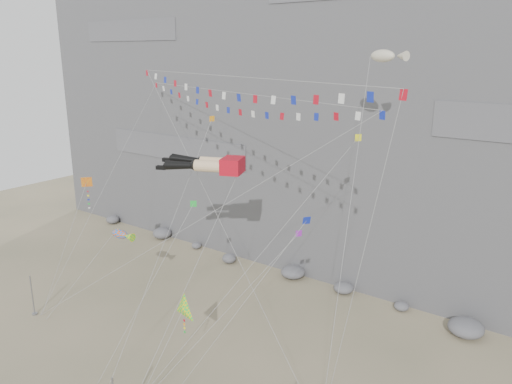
% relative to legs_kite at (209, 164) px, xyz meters
% --- Properties ---
extents(ground, '(120.00, 120.00, 0.00)m').
position_rel_legs_kite_xyz_m(ground, '(0.70, -4.72, -14.59)').
color(ground, gray).
rests_on(ground, ground).
extents(cliff, '(80.00, 28.00, 50.00)m').
position_rel_legs_kite_xyz_m(cliff, '(0.70, 27.28, 10.41)').
color(cliff, slate).
rests_on(cliff, ground).
extents(talus_boulders, '(60.00, 3.00, 1.20)m').
position_rel_legs_kite_xyz_m(talus_boulders, '(0.70, 12.28, -13.99)').
color(talus_boulders, slate).
rests_on(talus_boulders, ground).
extents(anchor_pole_left, '(0.12, 0.12, 3.91)m').
position_rel_legs_kite_xyz_m(anchor_pole_left, '(-14.46, -8.47, -12.64)').
color(anchor_pole_left, gray).
rests_on(anchor_pole_left, ground).
extents(legs_kite, '(8.30, 15.68, 20.50)m').
position_rel_legs_kite_xyz_m(legs_kite, '(0.00, 0.00, 0.00)').
color(legs_kite, '#B70B1B').
rests_on(legs_kite, ground).
extents(flag_banner_upper, '(32.71, 19.80, 27.07)m').
position_rel_legs_kite_xyz_m(flag_banner_upper, '(-1.70, 5.45, 5.34)').
color(flag_banner_upper, '#B70B1B').
rests_on(flag_banner_upper, ground).
extents(flag_banner_lower, '(29.85, 10.78, 24.85)m').
position_rel_legs_kite_xyz_m(flag_banner_lower, '(2.98, -0.71, 7.08)').
color(flag_banner_lower, '#B70B1B').
rests_on(flag_banner_lower, ground).
extents(harlequin_kite, '(3.20, 5.68, 13.19)m').
position_rel_legs_kite_xyz_m(harlequin_kite, '(-11.92, -3.40, -2.62)').
color(harlequin_kite, red).
rests_on(harlequin_kite, ground).
extents(fish_windsock, '(4.94, 7.07, 10.04)m').
position_rel_legs_kite_xyz_m(fish_windsock, '(-9.45, -2.07, -7.51)').
color(fish_windsock, '#E2540B').
rests_on(fish_windsock, ground).
extents(delta_kite, '(2.54, 6.65, 8.20)m').
position_rel_legs_kite_xyz_m(delta_kite, '(3.11, -6.73, -9.12)').
color(delta_kite, yellow).
rests_on(delta_kite, ground).
extents(blimp_windsock, '(4.64, 14.21, 26.61)m').
position_rel_legs_kite_xyz_m(blimp_windsock, '(11.47, 6.71, 8.46)').
color(blimp_windsock, beige).
rests_on(blimp_windsock, ground).
extents(small_kite_a, '(3.45, 15.93, 23.49)m').
position_rel_legs_kite_xyz_m(small_kite_a, '(-3.27, 3.93, 2.56)').
color(small_kite_a, '#FF9E15').
rests_on(small_kite_a, ground).
extents(small_kite_b, '(6.70, 10.48, 15.61)m').
position_rel_legs_kite_xyz_m(small_kite_b, '(8.54, -0.25, -4.28)').
color(small_kite_b, purple).
rests_on(small_kite_b, ground).
extents(small_kite_c, '(1.16, 11.03, 15.31)m').
position_rel_legs_kite_xyz_m(small_kite_c, '(-0.95, -1.19, -3.46)').
color(small_kite_c, green).
rests_on(small_kite_c, ground).
extents(small_kite_d, '(9.17, 15.75, 24.39)m').
position_rel_legs_kite_xyz_m(small_kite_d, '(10.69, 4.23, 2.27)').
color(small_kite_d, '#F6F014').
rests_on(small_kite_d, ground).
extents(small_kite_e, '(7.45, 7.19, 15.93)m').
position_rel_legs_kite_xyz_m(small_kite_e, '(10.98, -3.29, -1.91)').
color(small_kite_e, '#1224A2').
rests_on(small_kite_e, ground).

